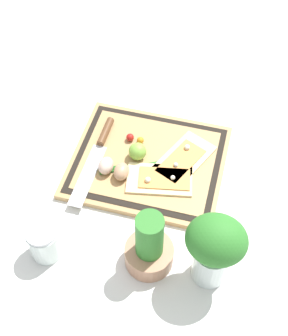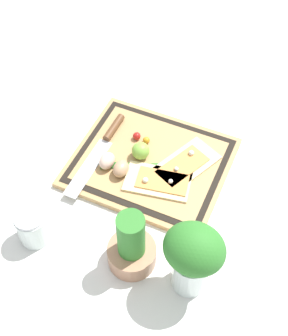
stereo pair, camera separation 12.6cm
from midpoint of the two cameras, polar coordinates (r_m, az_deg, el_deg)
ground_plane at (r=1.34m, az=-2.19°, el=0.37°), size 6.00×6.00×0.00m
cutting_board at (r=1.33m, az=-2.20°, el=0.63°), size 0.43×0.37×0.02m
pizza_slice_near at (r=1.32m, az=2.06°, el=0.90°), size 0.17×0.21×0.02m
pizza_slice_far at (r=1.28m, az=-0.79°, el=-1.55°), size 0.19×0.13×0.02m
knife at (r=1.36m, az=-8.09°, el=2.50°), size 0.04×0.31×0.02m
egg_brown at (r=1.28m, az=-5.59°, el=-0.61°), size 0.04×0.05×0.04m
egg_pink at (r=1.29m, az=-7.45°, el=0.12°), size 0.04×0.05×0.04m
lime at (r=1.31m, az=-3.49°, el=1.99°), size 0.05×0.05×0.05m
cherry_tomato_red at (r=1.36m, az=-4.35°, el=3.58°), size 0.02×0.02×0.02m
cherry_tomato_yellow at (r=1.36m, az=-3.11°, el=3.23°), size 0.02×0.02×0.02m
scallion_bunch at (r=1.31m, az=-2.29°, el=0.21°), size 0.25×0.13×0.01m
herb_pot at (r=1.12m, az=-2.61°, el=-9.94°), size 0.12×0.12×0.19m
sauce_jar at (r=1.19m, az=-15.02°, el=-9.02°), size 0.08×0.08×0.10m
herb_glass at (r=1.05m, az=5.19°, el=-9.84°), size 0.14×0.12×0.22m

